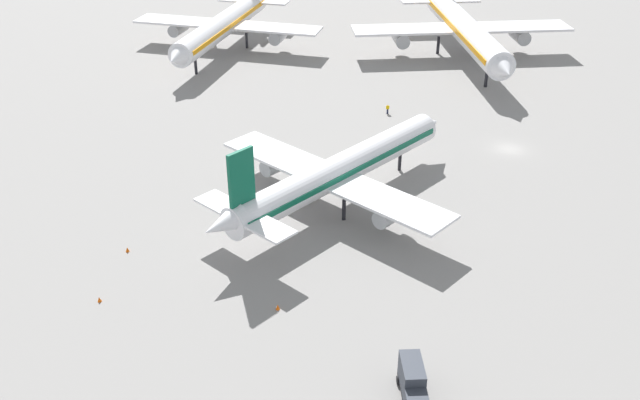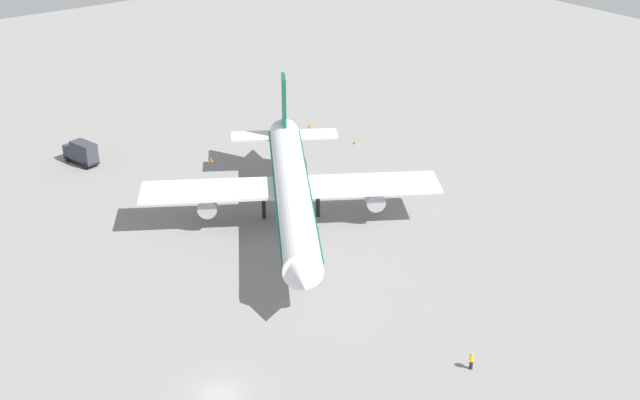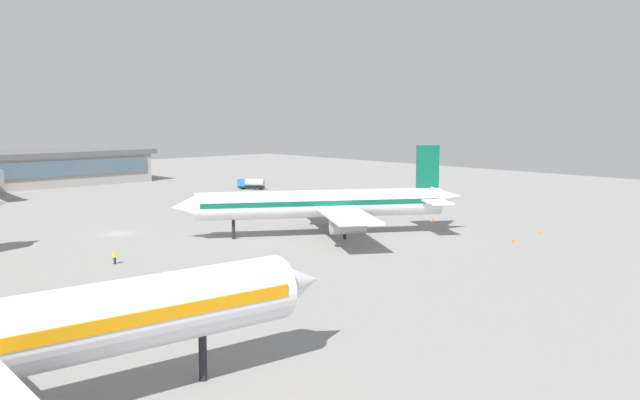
# 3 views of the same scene
# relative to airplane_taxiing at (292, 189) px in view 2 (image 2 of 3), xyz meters

# --- Properties ---
(ground) EXTENTS (288.00, 288.00, 0.00)m
(ground) POSITION_rel_airplane_taxiing_xyz_m (21.71, -22.92, -4.87)
(ground) COLOR gray
(airplane_taxiing) EXTENTS (39.22, 32.93, 13.40)m
(airplane_taxiing) POSITION_rel_airplane_taxiing_xyz_m (0.00, 0.00, 0.00)
(airplane_taxiing) COLOR white
(airplane_taxiing) RESTS_ON ground
(catering_truck) EXTENTS (5.89, 3.25, 3.30)m
(catering_truck) POSITION_rel_airplane_taxiing_xyz_m (-32.73, -12.37, -3.18)
(catering_truck) COLOR black
(catering_truck) RESTS_ON ground
(ground_crew_worker) EXTENTS (0.48, 0.56, 1.67)m
(ground_crew_worker) POSITION_rel_airplane_taxiing_xyz_m (32.03, -3.07, -4.02)
(ground_crew_worker) COLOR #1E2338
(ground_crew_worker) RESTS_ON ground
(safety_cone_near_gate) EXTENTS (0.44, 0.44, 0.60)m
(safety_cone_near_gate) POSITION_rel_airplane_taxiing_xyz_m (-25.34, 21.17, -4.57)
(safety_cone_near_gate) COLOR #EA590C
(safety_cone_near_gate) RESTS_ON ground
(safety_cone_mid_apron) EXTENTS (0.44, 0.44, 0.60)m
(safety_cone_mid_apron) POSITION_rel_airplane_taxiing_xyz_m (-22.96, 2.32, -4.57)
(safety_cone_mid_apron) COLOR #EA590C
(safety_cone_mid_apron) RESTS_ON ground
(safety_cone_far_side) EXTENTS (0.44, 0.44, 0.60)m
(safety_cone_far_side) POSITION_rel_airplane_taxiing_xyz_m (-15.89, 22.33, -4.57)
(safety_cone_far_side) COLOR #EA590C
(safety_cone_far_side) RESTS_ON ground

